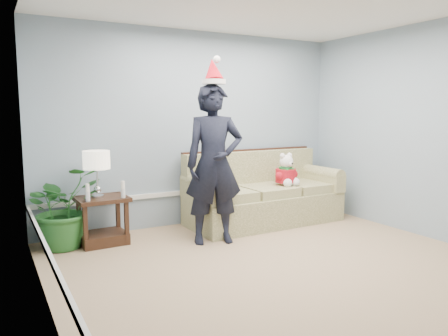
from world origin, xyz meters
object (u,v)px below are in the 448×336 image
at_px(table_lamp, 96,162).
at_px(sofa, 262,197).
at_px(side_table, 103,225).
at_px(man, 214,164).
at_px(teddy_bear, 286,174).
at_px(houseplant, 63,207).

bearing_deg(table_lamp, sofa, -0.87).
relative_size(side_table, man, 0.32).
relative_size(table_lamp, man, 0.29).
bearing_deg(table_lamp, man, -24.74).
bearing_deg(teddy_bear, table_lamp, 168.78).
bearing_deg(table_lamp, houseplant, 168.61).
height_order(sofa, teddy_bear, sofa).
relative_size(man, teddy_bear, 4.07).
relative_size(houseplant, man, 0.50).
distance_m(sofa, man, 1.33).
bearing_deg(houseplant, teddy_bear, -5.81).
bearing_deg(houseplant, table_lamp, -11.39).
relative_size(sofa, teddy_bear, 4.70).
bearing_deg(side_table, table_lamp, -170.51).
distance_m(sofa, teddy_bear, 0.48).
bearing_deg(teddy_bear, houseplant, 167.95).
bearing_deg(sofa, teddy_bear, -35.44).
height_order(sofa, side_table, sofa).
bearing_deg(teddy_bear, man, -171.42).
bearing_deg(side_table, teddy_bear, -5.25).
relative_size(sofa, table_lamp, 3.97).
height_order(sofa, houseplant, sofa).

